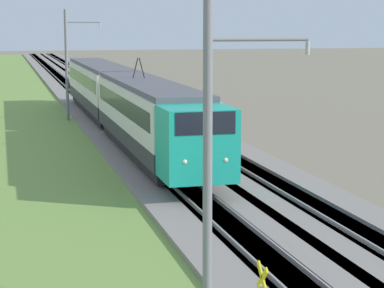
# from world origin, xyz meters

# --- Properties ---
(ballast_main) EXTENTS (240.00, 4.40, 0.30)m
(ballast_main) POSITION_xyz_m (50.00, 0.00, 0.15)
(ballast_main) COLOR gray
(ballast_main) RESTS_ON ground
(ballast_adjacent) EXTENTS (240.00, 4.40, 0.30)m
(ballast_adjacent) POSITION_xyz_m (50.00, -3.88, 0.15)
(ballast_adjacent) COLOR gray
(ballast_adjacent) RESTS_ON ground
(track_main) EXTENTS (240.00, 1.57, 0.45)m
(track_main) POSITION_xyz_m (50.00, 0.00, 0.16)
(track_main) COLOR #4C4238
(track_main) RESTS_ON ground
(track_adjacent) EXTENTS (240.00, 1.57, 0.45)m
(track_adjacent) POSITION_xyz_m (50.00, -3.88, 0.16)
(track_adjacent) COLOR #4C4238
(track_adjacent) RESTS_ON ground
(grass_verge) EXTENTS (240.00, 11.76, 0.12)m
(grass_verge) POSITION_xyz_m (50.00, 7.19, 0.06)
(grass_verge) COLOR olive
(grass_verge) RESTS_ON ground
(passenger_train) EXTENTS (39.68, 2.86, 5.13)m
(passenger_train) POSITION_xyz_m (38.11, 0.00, 2.41)
(passenger_train) COLOR #19A88E
(passenger_train) RESTS_ON ground
(catenary_mast_near) EXTENTS (0.22, 2.56, 7.43)m
(catenary_mast_near) POSITION_xyz_m (8.24, 2.56, 3.85)
(catenary_mast_near) COLOR slate
(catenary_mast_near) RESTS_ON ground
(catenary_mast_mid) EXTENTS (0.22, 2.56, 7.96)m
(catenary_mast_mid) POSITION_xyz_m (45.67, 2.56, 4.12)
(catenary_mast_mid) COLOR slate
(catenary_mast_mid) RESTS_ON ground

